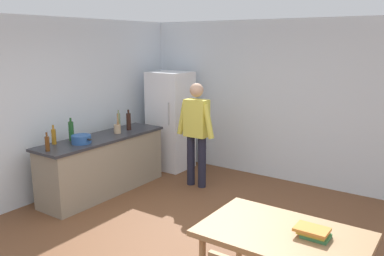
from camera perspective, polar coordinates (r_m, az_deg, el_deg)
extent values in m
plane|color=brown|center=(4.79, -2.47, -16.98)|extent=(14.00, 14.00, 0.00)
cube|color=silver|center=(6.88, 12.69, 3.76)|extent=(6.40, 0.12, 2.70)
cube|color=silver|center=(6.30, -20.68, 2.48)|extent=(0.12, 5.60, 2.70)
cube|color=gray|center=(6.42, -12.55, -5.30)|extent=(0.60, 2.12, 0.86)
cube|color=#2D2D33|center=(6.30, -12.74, -1.39)|extent=(0.64, 2.20, 0.04)
cube|color=white|center=(7.38, -3.08, 1.07)|extent=(0.70, 0.64, 1.80)
cylinder|color=#B2B2B7|center=(6.94, -3.38, 2.03)|extent=(0.02, 0.02, 0.40)
cylinder|color=#1E1E2D|center=(6.58, -0.16, -4.63)|extent=(0.13, 0.13, 0.84)
cylinder|color=#1E1E2D|center=(6.46, 1.45, -4.95)|extent=(0.13, 0.13, 0.84)
cube|color=#D8CC4C|center=(6.35, 0.65, 1.43)|extent=(0.38, 0.22, 0.60)
sphere|color=tan|center=(6.28, 0.66, 5.47)|extent=(0.22, 0.22, 0.22)
cylinder|color=#D8CC4C|center=(6.46, -1.38, 1.44)|extent=(0.20, 0.09, 0.55)
cylinder|color=#D8CC4C|center=(6.18, 2.37, 0.94)|extent=(0.20, 0.09, 0.55)
cube|color=#9E754C|center=(3.61, 12.98, -14.69)|extent=(1.40, 0.90, 0.05)
cylinder|color=#9E754C|center=(4.28, 6.81, -15.53)|extent=(0.06, 0.06, 0.70)
cylinder|color=#285193|center=(5.95, -15.60, -1.56)|extent=(0.28, 0.28, 0.12)
cube|color=black|center=(6.07, -16.64, -1.15)|extent=(0.06, 0.03, 0.02)
cube|color=black|center=(5.82, -14.53, -1.61)|extent=(0.06, 0.03, 0.02)
cylinder|color=tan|center=(6.46, -10.67, -0.14)|extent=(0.11, 0.11, 0.14)
cylinder|color=olive|center=(6.42, -10.56, 1.07)|extent=(0.02, 0.05, 0.22)
cylinder|color=olive|center=(6.41, -10.65, 1.05)|extent=(0.02, 0.04, 0.22)
cylinder|color=black|center=(6.65, -9.08, 0.91)|extent=(0.08, 0.08, 0.28)
cylinder|color=black|center=(6.62, -9.13, 2.35)|extent=(0.03, 0.03, 0.06)
cylinder|color=gray|center=(6.76, -10.48, 0.95)|extent=(0.06, 0.06, 0.26)
cylinder|color=gray|center=(6.73, -10.53, 2.29)|extent=(0.02, 0.02, 0.06)
cylinder|color=#996619|center=(6.00, -19.23, -1.19)|extent=(0.06, 0.06, 0.22)
cylinder|color=#996619|center=(5.97, -19.32, 0.12)|extent=(0.03, 0.03, 0.06)
cylinder|color=#1E5123|center=(6.15, -16.95, -0.43)|extent=(0.08, 0.08, 0.28)
cylinder|color=#1E5123|center=(6.11, -17.05, 1.12)|extent=(0.03, 0.03, 0.06)
cylinder|color=#5B3314|center=(5.65, -20.06, -2.17)|extent=(0.06, 0.06, 0.20)
cylinder|color=#5B3314|center=(5.62, -20.16, -0.88)|extent=(0.02, 0.02, 0.06)
cube|color=#387A47|center=(3.57, 17.37, -14.58)|extent=(0.22, 0.18, 0.03)
cube|color=gold|center=(3.57, 16.98, -14.09)|extent=(0.23, 0.18, 0.03)
cube|color=orange|center=(3.55, 16.83, -13.76)|extent=(0.27, 0.19, 0.03)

